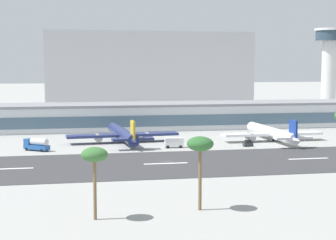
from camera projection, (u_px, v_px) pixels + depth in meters
name	position (u px, v px, depth m)	size (l,w,h in m)	color
ground_plane	(166.00, 161.00, 148.99)	(1400.00, 1400.00, 0.00)	#9E9E99
runway_strip	(169.00, 163.00, 145.71)	(800.00, 39.94, 0.08)	#38383A
runway_centreline_dash_3	(9.00, 169.00, 138.06)	(12.00, 1.20, 0.01)	white
runway_centreline_dash_4	(166.00, 163.00, 145.57)	(12.00, 1.20, 0.01)	white
runway_centreline_dash_5	(308.00, 159.00, 153.13)	(12.00, 1.20, 0.01)	white
terminal_building	(173.00, 115.00, 228.79)	(211.31, 24.26, 10.80)	silver
control_tower	(329.00, 62.00, 283.18)	(16.04, 16.04, 45.85)	silver
distant_hotel_block	(148.00, 69.00, 363.97)	(136.04, 39.29, 48.64)	#BCBCC1
airliner_gold_tail_gate_0	(123.00, 134.00, 184.96)	(38.97, 44.10, 9.21)	navy
airliner_navy_tail_gate_1	(273.00, 133.00, 188.22)	(36.28, 43.33, 9.04)	white
service_baggage_tug_0	(248.00, 143.00, 176.86)	(3.46, 2.43, 2.20)	#2D3338
service_fuel_truck_1	(37.00, 144.00, 167.68)	(8.36, 7.18, 3.95)	#23569E
service_box_truck_2	(174.00, 142.00, 173.95)	(6.10, 2.91, 3.25)	white
palm_tree_1	(200.00, 146.00, 97.60)	(4.88, 4.88, 13.60)	brown
palm_tree_2	(94.00, 157.00, 91.54)	(4.59, 4.59, 12.58)	brown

